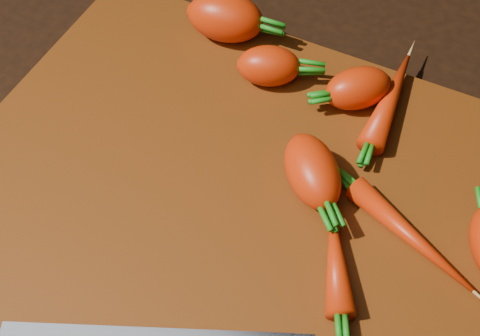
% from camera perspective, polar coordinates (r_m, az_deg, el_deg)
% --- Properties ---
extents(ground, '(2.00, 2.00, 0.01)m').
position_cam_1_polar(ground, '(0.61, -0.42, -2.62)').
color(ground, black).
extents(cutting_board, '(0.50, 0.40, 0.01)m').
position_cam_1_polar(cutting_board, '(0.60, -0.42, -2.05)').
color(cutting_board, '#77340C').
rests_on(cutting_board, ground).
extents(carrot_0, '(0.09, 0.06, 0.05)m').
position_cam_1_polar(carrot_0, '(0.70, -1.26, 12.74)').
color(carrot_0, red).
rests_on(carrot_0, cutting_board).
extents(carrot_1, '(0.09, 0.09, 0.04)m').
position_cam_1_polar(carrot_1, '(0.58, 6.19, -0.28)').
color(carrot_1, red).
rests_on(carrot_1, cutting_board).
extents(carrot_2, '(0.08, 0.07, 0.04)m').
position_cam_1_polar(carrot_2, '(0.65, 10.04, 6.72)').
color(carrot_2, red).
rests_on(carrot_2, cutting_board).
extents(carrot_3, '(0.07, 0.06, 0.04)m').
position_cam_1_polar(carrot_3, '(0.66, 2.47, 8.70)').
color(carrot_3, red).
rests_on(carrot_3, cutting_board).
extents(carrot_5, '(0.03, 0.13, 0.03)m').
position_cam_1_polar(carrot_5, '(0.66, 12.68, 5.77)').
color(carrot_5, red).
rests_on(carrot_5, cutting_board).
extents(carrot_6, '(0.13, 0.07, 0.02)m').
position_cam_1_polar(carrot_6, '(0.57, 14.37, -5.67)').
color(carrot_6, red).
rests_on(carrot_6, cutting_board).
extents(carrot_7, '(0.06, 0.10, 0.02)m').
position_cam_1_polar(carrot_7, '(0.55, 8.18, -7.82)').
color(carrot_7, red).
rests_on(carrot_7, cutting_board).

